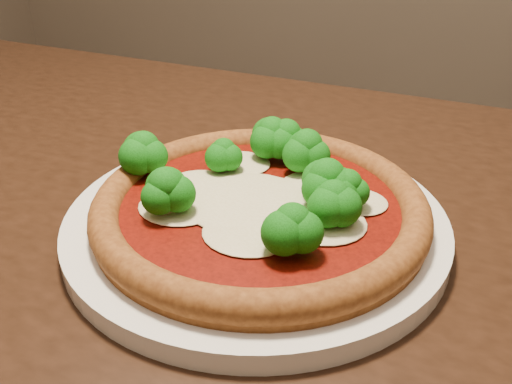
% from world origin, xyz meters
% --- Properties ---
extents(dining_table, '(1.26, 0.80, 0.75)m').
position_xyz_m(dining_table, '(-0.10, 0.03, 0.65)').
color(dining_table, black).
rests_on(dining_table, floor).
extents(plate, '(0.33, 0.33, 0.02)m').
position_xyz_m(plate, '(-0.02, -0.00, 0.76)').
color(plate, white).
rests_on(plate, dining_table).
extents(pizza, '(0.28, 0.28, 0.06)m').
position_xyz_m(pizza, '(-0.02, -0.00, 0.79)').
color(pizza, brown).
rests_on(pizza, plate).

